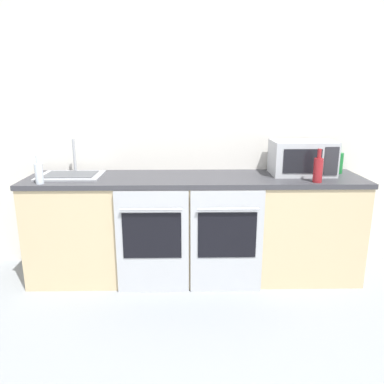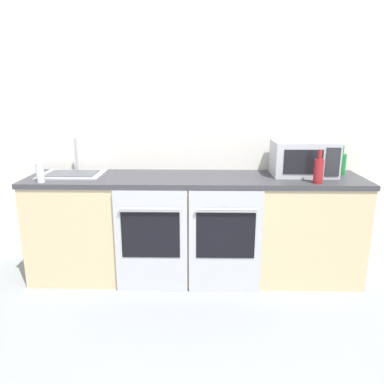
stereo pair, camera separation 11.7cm
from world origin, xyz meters
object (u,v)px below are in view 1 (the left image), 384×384
oven_left (152,242)px  microwave (302,158)px  bottle_clear (39,173)px  sink (71,174)px  oven_right (227,242)px  bottle_green (338,162)px  bottle_red (318,169)px

oven_left → microwave: 1.45m
bottle_clear → sink: (0.16, 0.27, -0.07)m
oven_right → sink: sink is taller
oven_left → microwave: (1.26, 0.38, 0.60)m
microwave → bottle_green: 0.34m
bottle_green → oven_left: bearing=-164.7°
oven_left → oven_right: same height
oven_left → sink: size_ratio=1.65×
sink → oven_right: bearing=-14.9°
oven_right → bottle_green: 1.23m
microwave → bottle_red: size_ratio=1.97×
bottle_clear → microwave: bearing=8.2°
microwave → sink: 1.96m
oven_left → microwave: size_ratio=1.63×
oven_right → sink: size_ratio=1.65×
oven_right → bottle_red: 0.91m
bottle_clear → sink: size_ratio=0.42×
oven_right → bottle_clear: (-1.45, 0.08, 0.55)m
oven_right → sink: 1.41m
microwave → sink: (-1.96, -0.04, -0.13)m
bottle_red → bottle_clear: bottle_red is taller
bottle_clear → sink: 0.32m
oven_left → bottle_clear: size_ratio=3.89×
oven_right → sink: (-1.29, 0.34, 0.48)m
bottle_green → bottle_red: (-0.29, -0.34, 0.01)m
oven_left → sink: bearing=154.0°
oven_left → sink: sink is taller
bottle_red → sink: (-2.00, 0.25, -0.09)m
sink → microwave: bearing=1.1°
oven_right → microwave: 0.98m
oven_left → bottle_clear: bearing=175.0°
bottle_red → sink: 2.02m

